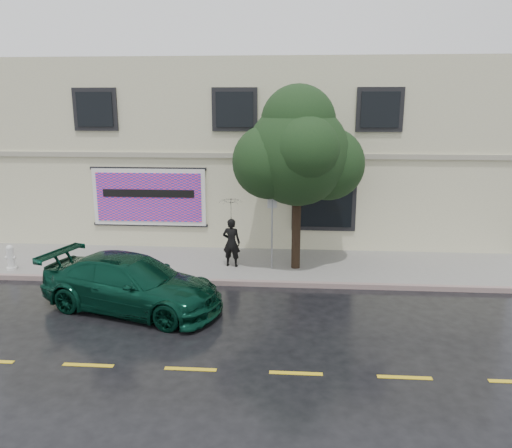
# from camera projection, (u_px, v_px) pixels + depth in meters

# --- Properties ---
(ground) EXTENTS (90.00, 90.00, 0.00)m
(ground) POSITION_uv_depth(u_px,v_px,m) (216.00, 304.00, 13.81)
(ground) COLOR black
(ground) RESTS_ON ground
(sidewalk) EXTENTS (20.00, 3.50, 0.15)m
(sidewalk) POSITION_uv_depth(u_px,v_px,m) (230.00, 265.00, 16.95)
(sidewalk) COLOR gray
(sidewalk) RESTS_ON ground
(curb) EXTENTS (20.00, 0.18, 0.16)m
(curb) POSITION_uv_depth(u_px,v_px,m) (223.00, 283.00, 15.25)
(curb) COLOR gray
(curb) RESTS_ON ground
(road_marking) EXTENTS (19.00, 0.12, 0.01)m
(road_marking) POSITION_uv_depth(u_px,v_px,m) (190.00, 369.00, 10.42)
(road_marking) COLOR gold
(road_marking) RESTS_ON ground
(building) EXTENTS (20.00, 8.12, 7.00)m
(building) POSITION_uv_depth(u_px,v_px,m) (246.00, 148.00, 21.70)
(building) COLOR beige
(building) RESTS_ON ground
(billboard) EXTENTS (4.30, 0.16, 2.20)m
(billboard) POSITION_uv_depth(u_px,v_px,m) (149.00, 197.00, 18.33)
(billboard) COLOR white
(billboard) RESTS_ON ground
(car) EXTENTS (5.42, 3.54, 1.45)m
(car) POSITION_uv_depth(u_px,v_px,m) (132.00, 283.00, 13.31)
(car) COLOR #083324
(car) RESTS_ON ground
(pedestrian) EXTENTS (0.64, 0.47, 1.62)m
(pedestrian) POSITION_uv_depth(u_px,v_px,m) (231.00, 243.00, 16.37)
(pedestrian) COLOR black
(pedestrian) RESTS_ON sidewalk
(umbrella) EXTENTS (1.00, 1.00, 0.64)m
(umbrella) POSITION_uv_depth(u_px,v_px,m) (231.00, 209.00, 16.10)
(umbrella) COLOR black
(umbrella) RESTS_ON pedestrian
(street_tree) EXTENTS (3.22, 3.22, 5.32)m
(street_tree) POSITION_uv_depth(u_px,v_px,m) (298.00, 155.00, 15.54)
(street_tree) COLOR black
(street_tree) RESTS_ON sidewalk
(fire_hydrant) EXTENTS (0.34, 0.32, 0.83)m
(fire_hydrant) POSITION_uv_depth(u_px,v_px,m) (11.00, 258.00, 16.12)
(fire_hydrant) COLOR silver
(fire_hydrant) RESTS_ON sidewalk
(sign_pole) EXTENTS (0.30, 0.10, 2.45)m
(sign_pole) POSITION_uv_depth(u_px,v_px,m) (272.00, 224.00, 15.99)
(sign_pole) COLOR #9FA2A8
(sign_pole) RESTS_ON sidewalk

